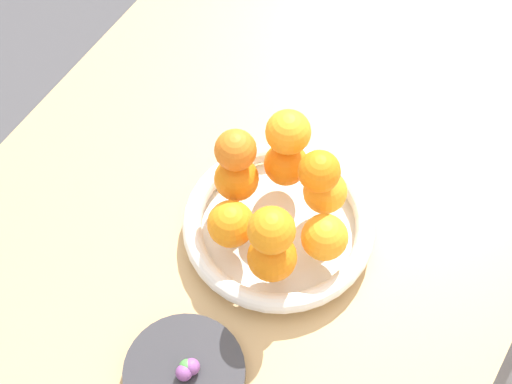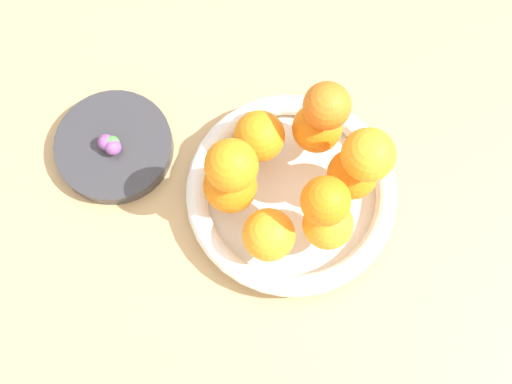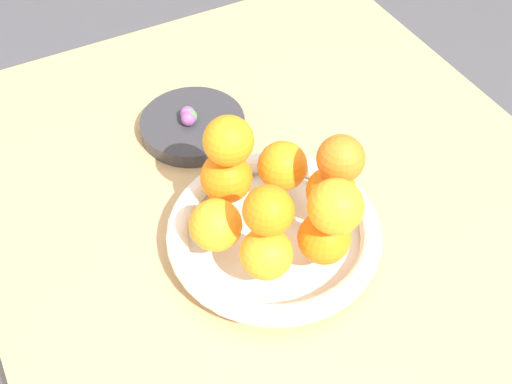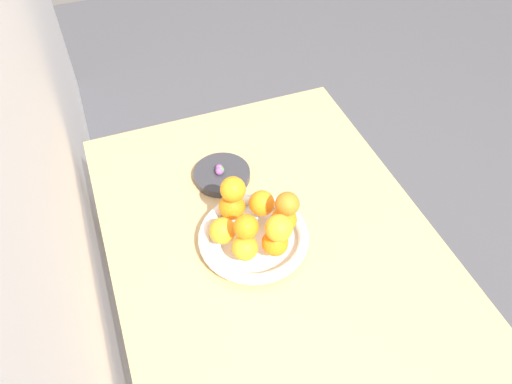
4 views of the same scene
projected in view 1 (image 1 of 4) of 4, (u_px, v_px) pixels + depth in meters
ground_plane at (261, 371)px, 1.74m from camera, size 6.00×6.00×0.00m
dining_table at (264, 227)px, 1.18m from camera, size 1.10×0.76×0.74m
fruit_bowl at (279, 226)px, 1.06m from camera, size 0.26×0.26×0.04m
candy_dish at (185, 374)px, 0.96m from camera, size 0.15×0.15×0.02m
orange_0 at (325, 192)px, 1.03m from camera, size 0.06×0.06×0.06m
orange_1 at (286, 164)px, 1.05m from camera, size 0.06×0.06×0.06m
orange_2 at (236, 179)px, 1.04m from camera, size 0.06×0.06×0.06m
orange_3 at (231, 224)px, 1.00m from camera, size 0.06×0.06×0.06m
orange_4 at (272, 257)px, 0.98m from camera, size 0.06×0.06×0.06m
orange_5 at (325, 237)px, 0.99m from camera, size 0.06×0.06×0.06m
orange_6 at (321, 169)px, 0.98m from camera, size 0.05×0.05×0.05m
orange_7 at (271, 230)px, 0.93m from camera, size 0.06×0.06×0.06m
orange_8 at (288, 132)px, 1.01m from camera, size 0.06×0.06×0.06m
orange_9 at (236, 150)px, 0.99m from camera, size 0.05×0.05×0.05m
candy_ball_0 at (184, 373)px, 0.94m from camera, size 0.02×0.02×0.02m
candy_ball_1 at (187, 367)px, 0.94m from camera, size 0.02×0.02×0.02m
candy_ball_2 at (185, 374)px, 0.94m from camera, size 0.01×0.01×0.01m
candy_ball_3 at (191, 367)px, 0.94m from camera, size 0.02×0.02×0.02m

